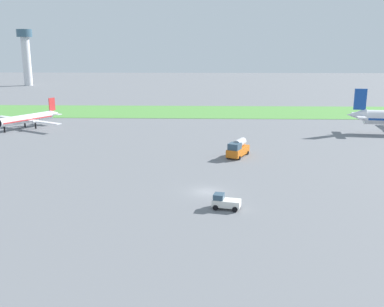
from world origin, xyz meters
TOP-DOWN VIEW (x-y plane):
  - ground_plane at (0.00, 0.00)m, footprint 600.00×600.00m
  - grass_taxiway_strip at (0.00, 80.18)m, footprint 360.00×28.00m
  - airplane_taxiing_turboprop at (-46.13, 49.24)m, footprint 21.15×18.44m
  - fuel_truck_near_gate at (5.92, 21.15)m, footprint 4.90×6.91m
  - pushback_tug_midfield at (2.36, -6.63)m, footprint 3.91×2.72m
  - control_tower at (-97.35, 176.75)m, footprint 8.00×8.00m

SIDE VIEW (x-z plane):
  - ground_plane at x=0.00m, z-range 0.00..0.00m
  - grass_taxiway_strip at x=0.00m, z-range 0.00..0.08m
  - pushback_tug_midfield at x=2.36m, z-range -0.06..1.89m
  - fuel_truck_near_gate at x=5.92m, z-range -0.06..3.23m
  - airplane_taxiing_turboprop at x=-46.13m, z-range -0.95..6.13m
  - control_tower at x=-97.35m, z-range 3.04..32.69m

